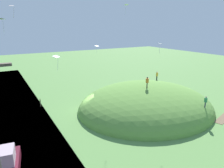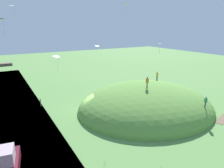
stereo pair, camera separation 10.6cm
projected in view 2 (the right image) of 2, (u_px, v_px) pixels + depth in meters
The scene contains 12 objects.
ground_plane at pixel (88, 110), 32.95m from camera, with size 160.00×160.00×0.00m, color #5D8D46.
grass_hill at pixel (145, 108), 33.95m from camera, with size 22.55×20.26×7.86m, color #5F923C.
person_with_child at pixel (147, 81), 31.23m from camera, with size 0.66×0.66×1.72m.
person_watching_kites at pixel (206, 101), 28.55m from camera, with size 0.57×0.57×1.66m.
person_walking_path at pixel (157, 75), 38.19m from camera, with size 0.45×0.45×1.73m.
kite_0 at pixel (160, 44), 27.67m from camera, with size 0.82×0.90×1.42m.
kite_1 at pixel (126, 6), 33.41m from camera, with size 0.67×0.50×1.56m.
kite_3 at pixel (97, 46), 42.51m from camera, with size 1.16×1.08×1.34m.
kite_5 at pixel (12, 7), 28.06m from camera, with size 0.75×0.67×1.73m.
kite_6 at pixel (56, 57), 30.39m from camera, with size 1.32×1.32×2.28m.
kite_7 at pixel (1, 20), 29.57m from camera, with size 1.33×1.33×2.31m.
mooring_post at pixel (41, 103), 34.31m from camera, with size 0.14×0.14×1.38m, color brown.
Camera 2 is at (-11.94, -28.41, 13.02)m, focal length 32.85 mm.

